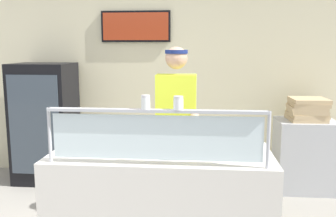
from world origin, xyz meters
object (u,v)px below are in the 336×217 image
at_px(worker_figure, 176,126).
at_px(drink_fridge, 45,123).
at_px(parmesan_shaker, 146,103).
at_px(pepper_flake_shaker, 178,104).
at_px(pizza_server, 166,147).
at_px(pizza_box_stack, 307,109).
at_px(pizza_tray, 171,149).

height_order(worker_figure, drink_fridge, worker_figure).
distance_m(parmesan_shaker, worker_figure, 1.13).
bearing_deg(pepper_flake_shaker, parmesan_shaker, 180.00).
distance_m(pizza_server, parmesan_shaker, 0.53).
xyz_separation_m(pizza_server, drink_fridge, (-1.78, 1.84, -0.21)).
relative_size(worker_figure, drink_fridge, 1.13).
height_order(pizza_server, worker_figure, worker_figure).
xyz_separation_m(worker_figure, pizza_box_stack, (1.51, 1.07, 0.01)).
relative_size(pepper_flake_shaker, worker_figure, 0.05).
bearing_deg(pizza_tray, drink_fridge, 134.93).
relative_size(pizza_server, pepper_flake_shaker, 3.03).
bearing_deg(parmesan_shaker, pizza_tray, 68.38).
bearing_deg(pizza_tray, pizza_server, -150.62).
relative_size(drink_fridge, pizza_box_stack, 3.43).
bearing_deg(pizza_tray, pepper_flake_shaker, -77.09).
distance_m(pizza_server, pizza_box_stack, 2.36).
xyz_separation_m(parmesan_shaker, pizza_box_stack, (1.65, 2.13, -0.37)).
distance_m(parmesan_shaker, pepper_flake_shaker, 0.22).
height_order(pepper_flake_shaker, worker_figure, worker_figure).
bearing_deg(drink_fridge, pizza_tray, -45.07).
xyz_separation_m(pizza_tray, pizza_server, (-0.04, -0.02, 0.02)).
xyz_separation_m(pizza_server, pepper_flake_shaker, (0.12, -0.33, 0.39)).
relative_size(pepper_flake_shaker, drink_fridge, 0.06).
xyz_separation_m(parmesan_shaker, pepper_flake_shaker, (0.22, -0.00, -0.00)).
relative_size(pizza_tray, pepper_flake_shaker, 5.27).
bearing_deg(worker_figure, parmesan_shaker, -97.34).
bearing_deg(worker_figure, pizza_server, -92.46).
xyz_separation_m(pizza_server, parmesan_shaker, (-0.10, -0.33, 0.39)).
relative_size(pepper_flake_shaker, pizza_box_stack, 0.20).
bearing_deg(pizza_tray, pizza_box_stack, 49.66).
bearing_deg(pizza_tray, worker_figure, 90.38).
distance_m(pizza_tray, pizza_server, 0.05).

